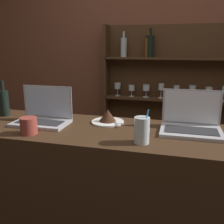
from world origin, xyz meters
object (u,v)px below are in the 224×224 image
wine_bottle_dark (4,102)px  coffee_cup (29,126)px  water_glass (142,130)px  cake_plate (108,117)px  laptop_far (191,123)px  laptop_near (43,115)px

wine_bottle_dark → coffee_cup: size_ratio=2.62×
water_glass → wine_bottle_dark: 1.03m
cake_plate → laptop_far: bearing=-3.6°
laptop_near → water_glass: 0.67m
laptop_near → wine_bottle_dark: size_ratio=1.38×
laptop_near → wine_bottle_dark: bearing=165.6°
laptop_near → cake_plate: 0.40m
cake_plate → water_glass: bearing=-48.4°
coffee_cup → wine_bottle_dark: bearing=142.0°
laptop_near → coffee_cup: bearing=-82.8°
laptop_far → cake_plate: bearing=176.4°
cake_plate → coffee_cup: bearing=-139.8°
laptop_near → laptop_far: 0.89m
cake_plate → water_glass: water_glass is taller
cake_plate → water_glass: size_ratio=1.18×
laptop_far → coffee_cup: bearing=-162.3°
wine_bottle_dark → coffee_cup: bearing=-38.0°
wine_bottle_dark → coffee_cup: (0.37, -0.29, -0.05)m
laptop_near → wine_bottle_dark: (-0.35, 0.09, 0.04)m
water_glass → wine_bottle_dark: size_ratio=0.71×
laptop_far → cake_plate: 0.50m
laptop_far → water_glass: bearing=-133.8°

